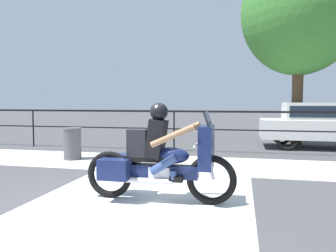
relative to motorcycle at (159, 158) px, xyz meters
name	(u,v)px	position (x,y,z in m)	size (l,w,h in m)	color
ground_plane	(104,202)	(-0.83, -0.25, -0.69)	(120.00, 120.00, 0.00)	#424244
sidewalk_band	(158,163)	(-0.83, 3.15, -0.69)	(44.00, 2.40, 0.01)	#B7B2A8
crosswalk_band	(135,208)	(-0.25, -0.45, -0.69)	(3.47, 6.00, 0.01)	silver
fence_railing	(174,119)	(-0.83, 5.22, 0.34)	(36.00, 0.05, 1.31)	black
motorcycle	(159,158)	(0.00, 0.00, 0.00)	(2.45, 0.76, 1.58)	black
parked_car	(323,122)	(3.96, 6.93, 0.20)	(4.27, 1.70, 1.56)	silver
trash_bin	(72,144)	(-3.25, 3.12, -0.25)	(0.50, 0.50, 0.88)	#515156
tree_behind_sign	(300,12)	(3.28, 7.98, 4.17)	(4.22, 4.22, 7.21)	brown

